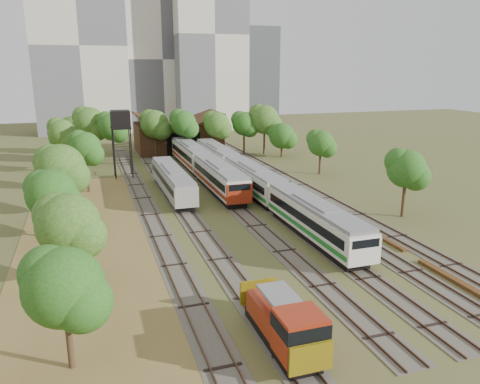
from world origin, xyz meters
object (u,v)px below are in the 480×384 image
object	(u,v)px
railcar_green_set	(253,180)
shunter_locomotive	(286,326)
water_tower	(120,121)
railcar_red_set	(203,165)

from	to	relation	value
railcar_green_set	shunter_locomotive	distance (m)	34.88
shunter_locomotive	water_tower	size ratio (longest dim) A/B	0.81
railcar_red_set	water_tower	bearing A→B (deg)	156.90
water_tower	shunter_locomotive	bearing A→B (deg)	-83.93
railcar_green_set	water_tower	bearing A→B (deg)	134.51
shunter_locomotive	water_tower	bearing A→B (deg)	96.07
railcar_green_set	water_tower	xyz separation A→B (m)	(-15.20, 15.46, 6.46)
railcar_green_set	water_tower	size ratio (longest dim) A/B	5.23
railcar_red_set	shunter_locomotive	bearing A→B (deg)	-97.75
railcar_green_set	shunter_locomotive	xyz separation A→B (m)	(-10.00, -33.41, -0.37)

